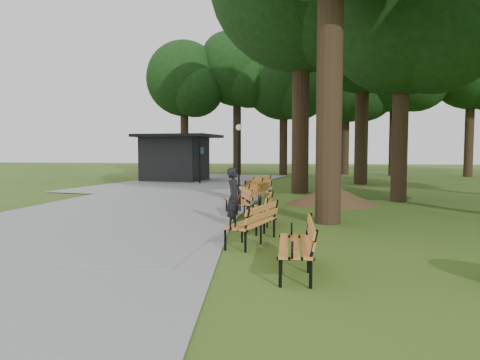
# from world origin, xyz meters

# --- Properties ---
(ground) EXTENTS (100.00, 100.00, 0.00)m
(ground) POSITION_xyz_m (0.00, 0.00, 0.00)
(ground) COLOR #325017
(ground) RESTS_ON ground
(path) EXTENTS (12.00, 38.00, 0.06)m
(path) POSITION_xyz_m (-4.00, 3.00, 0.03)
(path) COLOR gray
(path) RESTS_ON ground
(person) EXTENTS (0.48, 0.63, 1.54)m
(person) POSITION_xyz_m (0.01, -0.75, 0.77)
(person) COLOR black
(person) RESTS_ON ground
(kiosk) EXTENTS (5.19, 4.66, 2.95)m
(kiosk) POSITION_xyz_m (-6.37, 15.27, 1.48)
(kiosk) COLOR black
(kiosk) RESTS_ON ground
(lamp_post) EXTENTS (0.32, 0.32, 3.35)m
(lamp_post) POSITION_xyz_m (-1.65, 11.32, 2.39)
(lamp_post) COLOR black
(lamp_post) RESTS_ON ground
(dirt_mound) EXTENTS (2.81, 2.81, 0.71)m
(dirt_mound) POSITION_xyz_m (2.84, 4.33, 0.36)
(dirt_mound) COLOR #47301C
(dirt_mound) RESTS_ON ground
(bench_0) EXTENTS (0.70, 1.92, 0.88)m
(bench_0) POSITION_xyz_m (1.67, -4.82, 0.44)
(bench_0) COLOR #CA742E
(bench_0) RESTS_ON ground
(bench_1) EXTENTS (1.14, 2.00, 0.88)m
(bench_1) POSITION_xyz_m (0.70, -2.72, 0.44)
(bench_1) COLOR #CA742E
(bench_1) RESTS_ON ground
(bench_2) EXTENTS (0.65, 1.90, 0.88)m
(bench_2) POSITION_xyz_m (0.66, -0.75, 0.44)
(bench_2) COLOR #CA742E
(bench_2) RESTS_ON ground
(bench_3) EXTENTS (1.17, 2.00, 0.88)m
(bench_3) POSITION_xyz_m (-0.18, 1.02, 0.44)
(bench_3) COLOR #CA742E
(bench_3) RESTS_ON ground
(bench_4) EXTENTS (1.31, 2.00, 0.88)m
(bench_4) POSITION_xyz_m (0.07, 3.17, 0.44)
(bench_4) COLOR #CA742E
(bench_4) RESTS_ON ground
(bench_5) EXTENTS (1.18, 2.00, 0.88)m
(bench_5) POSITION_xyz_m (-0.38, 5.05, 0.44)
(bench_5) COLOR #CA742E
(bench_5) RESTS_ON ground
(bench_6) EXTENTS (1.30, 2.00, 0.88)m
(bench_6) POSITION_xyz_m (-0.26, 7.14, 0.44)
(bench_6) COLOR #CA742E
(bench_6) RESTS_ON ground
(lawn_tree_1) EXTENTS (6.07, 6.07, 10.16)m
(lawn_tree_1) POSITION_xyz_m (5.43, 5.65, 7.08)
(lawn_tree_1) COLOR black
(lawn_tree_1) RESTS_ON ground
(lawn_tree_4) EXTENTS (6.67, 6.67, 11.87)m
(lawn_tree_4) POSITION_xyz_m (5.06, 14.16, 8.47)
(lawn_tree_4) COLOR black
(lawn_tree_4) RESTS_ON ground
(tree_backdrop) EXTENTS (36.89, 10.00, 15.94)m
(tree_backdrop) POSITION_xyz_m (7.12, 22.96, 7.97)
(tree_backdrop) COLOR black
(tree_backdrop) RESTS_ON ground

